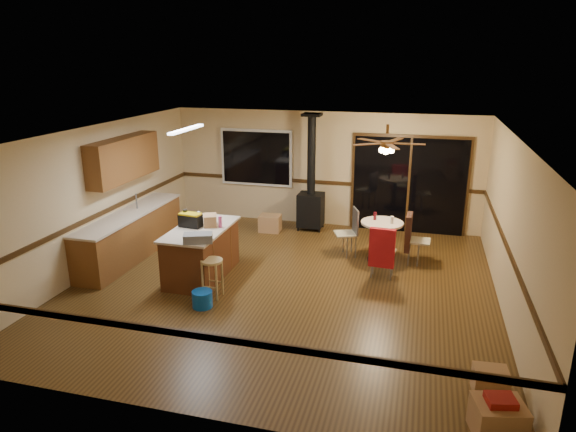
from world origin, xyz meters
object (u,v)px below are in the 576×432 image
(toolbox_black, at_px, (191,221))
(box_corner_b, at_px, (490,382))
(toolbox_grey, at_px, (198,238))
(chair_left, at_px, (351,227))
(kitchen_island, at_px, (202,252))
(dining_table, at_px, (382,235))
(chair_right, at_px, (410,232))
(box_under_window, at_px, (270,223))
(chair_near, at_px, (382,248))
(box_corner_a, at_px, (498,419))
(blue_bucket, at_px, (202,299))
(bar_stool, at_px, (212,278))
(wood_stove, at_px, (311,198))

(toolbox_black, distance_m, box_corner_b, 5.38)
(toolbox_grey, relative_size, chair_left, 0.88)
(kitchen_island, xyz_separation_m, dining_table, (3.00, 1.54, 0.07))
(toolbox_grey, bearing_deg, box_corner_b, -20.08)
(dining_table, bearing_deg, toolbox_grey, -141.24)
(dining_table, bearing_deg, box_corner_b, -67.16)
(chair_right, xyz_separation_m, box_under_window, (-3.07, 1.07, -0.41))
(chair_near, bearing_deg, chair_left, 123.96)
(chair_near, distance_m, box_corner_a, 3.94)
(blue_bucket, distance_m, box_corner_b, 4.27)
(bar_stool, xyz_separation_m, box_corner_a, (4.09, -2.23, -0.13))
(chair_right, xyz_separation_m, box_corner_a, (1.08, -4.55, -0.41))
(blue_bucket, height_order, box_corner_b, box_corner_b)
(dining_table, height_order, chair_near, chair_near)
(blue_bucket, distance_m, box_under_window, 3.77)
(chair_near, xyz_separation_m, box_under_window, (-2.63, 2.01, -0.41))
(kitchen_island, bearing_deg, box_corner_b, -26.03)
(chair_near, height_order, chair_right, same)
(kitchen_island, height_order, box_corner_b, kitchen_island)
(toolbox_grey, relative_size, box_under_window, 0.98)
(box_corner_a, distance_m, box_corner_b, 0.71)
(bar_stool, bearing_deg, blue_bucket, -93.11)
(blue_bucket, bearing_deg, chair_right, 41.68)
(dining_table, bearing_deg, chair_right, 6.12)
(bar_stool, bearing_deg, toolbox_black, 132.57)
(toolbox_grey, xyz_separation_m, blue_bucket, (0.23, -0.44, -0.84))
(chair_right, bearing_deg, box_under_window, 160.80)
(kitchen_island, xyz_separation_m, toolbox_black, (-0.19, 0.03, 0.55))
(chair_right, bearing_deg, bar_stool, -142.34)
(toolbox_black, height_order, chair_near, toolbox_black)
(blue_bucket, height_order, chair_right, chair_right)
(chair_near, bearing_deg, toolbox_grey, -154.99)
(wood_stove, bearing_deg, kitchen_island, -113.09)
(box_corner_a, bearing_deg, chair_near, 112.66)
(toolbox_black, xyz_separation_m, dining_table, (3.20, 1.51, -0.48))
(toolbox_grey, relative_size, box_corner_a, 0.92)
(box_corner_a, bearing_deg, chair_left, 115.36)
(blue_bucket, relative_size, box_corner_b, 0.83)
(box_corner_b, bearing_deg, bar_stool, 159.66)
(chair_near, bearing_deg, wood_stove, 126.83)
(dining_table, bearing_deg, box_corner_a, -70.47)
(bar_stool, height_order, box_corner_a, bar_stool)
(chair_left, distance_m, box_corner_a, 5.15)
(chair_left, distance_m, box_under_window, 2.22)
(chair_left, bearing_deg, dining_table, -12.95)
(wood_stove, distance_m, bar_stool, 3.88)
(dining_table, bearing_deg, kitchen_island, -152.85)
(toolbox_grey, distance_m, chair_left, 3.20)
(toolbox_grey, bearing_deg, box_corner_a, -27.89)
(toolbox_grey, bearing_deg, toolbox_black, 123.22)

